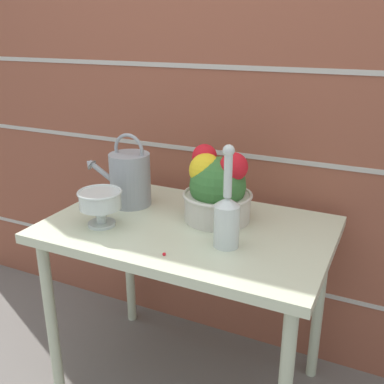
# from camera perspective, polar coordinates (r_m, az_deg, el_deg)

# --- Properties ---
(ground_plane) EXTENTS (12.00, 12.00, 0.00)m
(ground_plane) POSITION_cam_1_polar(r_m,az_deg,el_deg) (2.09, -0.43, -22.97)
(ground_plane) COLOR slate
(brick_wall) EXTENTS (3.60, 0.08, 2.20)m
(brick_wall) POSITION_cam_1_polar(r_m,az_deg,el_deg) (1.95, 5.10, 10.29)
(brick_wall) COLOR brown
(brick_wall) RESTS_ON ground_plane
(patio_table) EXTENTS (1.05, 0.67, 0.74)m
(patio_table) POSITION_cam_1_polar(r_m,az_deg,el_deg) (1.71, -0.49, -6.75)
(patio_table) COLOR beige
(patio_table) RESTS_ON ground_plane
(watering_can) EXTENTS (0.31, 0.17, 0.30)m
(watering_can) POSITION_cam_1_polar(r_m,az_deg,el_deg) (1.85, -7.95, 1.78)
(watering_can) COLOR #93999E
(watering_can) RESTS_ON patio_table
(crystal_pedestal_bowl) EXTENTS (0.16, 0.16, 0.14)m
(crystal_pedestal_bowl) POSITION_cam_1_polar(r_m,az_deg,el_deg) (1.67, -11.58, -1.20)
(crystal_pedestal_bowl) COLOR silver
(crystal_pedestal_bowl) RESTS_ON patio_table
(flower_planter) EXTENTS (0.27, 0.27, 0.28)m
(flower_planter) POSITION_cam_1_polar(r_m,az_deg,el_deg) (1.69, 3.16, 0.43)
(flower_planter) COLOR beige
(flower_planter) RESTS_ON patio_table
(glass_decanter) EXTENTS (0.09, 0.09, 0.35)m
(glass_decanter) POSITION_cam_1_polar(r_m,az_deg,el_deg) (1.48, 4.45, -3.04)
(glass_decanter) COLOR silver
(glass_decanter) RESTS_ON patio_table
(fallen_petal) EXTENTS (0.01, 0.01, 0.01)m
(fallen_petal) POSITION_cam_1_polar(r_m,az_deg,el_deg) (1.47, -3.56, -7.89)
(fallen_petal) COLOR red
(fallen_petal) RESTS_ON patio_table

